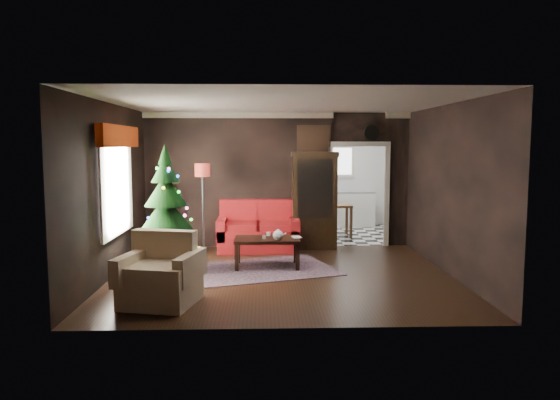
{
  "coord_description": "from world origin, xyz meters",
  "views": [
    {
      "loc": [
        -0.31,
        -8.41,
        2.13
      ],
      "look_at": [
        0.0,
        0.9,
        1.15
      ],
      "focal_mm": 33.63,
      "sensor_mm": 36.0,
      "label": 1
    }
  ],
  "objects_px": {
    "curio_cabinet": "(314,203)",
    "christmas_tree": "(166,210)",
    "coffee_table": "(267,252)",
    "kitchen_table": "(336,220)",
    "loveseat": "(258,226)",
    "wall_clock": "(372,133)",
    "floor_lamp": "(203,212)",
    "armchair": "(160,270)",
    "teapot": "(278,235)"
  },
  "relations": [
    {
      "from": "coffee_table",
      "to": "christmas_tree",
      "type": "bearing_deg",
      "value": -170.93
    },
    {
      "from": "loveseat",
      "to": "christmas_tree",
      "type": "height_order",
      "value": "christmas_tree"
    },
    {
      "from": "coffee_table",
      "to": "wall_clock",
      "type": "height_order",
      "value": "wall_clock"
    },
    {
      "from": "loveseat",
      "to": "teapot",
      "type": "xyz_separation_m",
      "value": [
        0.35,
        -1.68,
        0.11
      ]
    },
    {
      "from": "armchair",
      "to": "wall_clock",
      "type": "distance_m",
      "value": 5.69
    },
    {
      "from": "loveseat",
      "to": "curio_cabinet",
      "type": "height_order",
      "value": "curio_cabinet"
    },
    {
      "from": "floor_lamp",
      "to": "teapot",
      "type": "distance_m",
      "value": 1.96
    },
    {
      "from": "loveseat",
      "to": "curio_cabinet",
      "type": "relative_size",
      "value": 0.89
    },
    {
      "from": "armchair",
      "to": "christmas_tree",
      "type": "bearing_deg",
      "value": 110.58
    },
    {
      "from": "kitchen_table",
      "to": "teapot",
      "type": "bearing_deg",
      "value": -113.55
    },
    {
      "from": "curio_cabinet",
      "to": "coffee_table",
      "type": "xyz_separation_m",
      "value": [
        -0.99,
        -1.68,
        -0.69
      ]
    },
    {
      "from": "coffee_table",
      "to": "wall_clock",
      "type": "distance_m",
      "value": 3.57
    },
    {
      "from": "loveseat",
      "to": "armchair",
      "type": "relative_size",
      "value": 1.75
    },
    {
      "from": "curio_cabinet",
      "to": "coffee_table",
      "type": "bearing_deg",
      "value": -120.43
    },
    {
      "from": "loveseat",
      "to": "coffee_table",
      "type": "distance_m",
      "value": 1.49
    },
    {
      "from": "curio_cabinet",
      "to": "christmas_tree",
      "type": "distance_m",
      "value": 3.31
    },
    {
      "from": "armchair",
      "to": "teapot",
      "type": "distance_m",
      "value": 2.48
    },
    {
      "from": "loveseat",
      "to": "teapot",
      "type": "bearing_deg",
      "value": -78.33
    },
    {
      "from": "wall_clock",
      "to": "kitchen_table",
      "type": "height_order",
      "value": "wall_clock"
    },
    {
      "from": "armchair",
      "to": "wall_clock",
      "type": "bearing_deg",
      "value": 60.39
    },
    {
      "from": "curio_cabinet",
      "to": "wall_clock",
      "type": "height_order",
      "value": "wall_clock"
    },
    {
      "from": "kitchen_table",
      "to": "loveseat",
      "type": "bearing_deg",
      "value": -137.49
    },
    {
      "from": "curio_cabinet",
      "to": "teapot",
      "type": "xyz_separation_m",
      "value": [
        -0.8,
        -1.9,
        -0.34
      ]
    },
    {
      "from": "christmas_tree",
      "to": "wall_clock",
      "type": "distance_m",
      "value": 4.61
    },
    {
      "from": "curio_cabinet",
      "to": "teapot",
      "type": "bearing_deg",
      "value": -112.87
    },
    {
      "from": "loveseat",
      "to": "floor_lamp",
      "type": "relative_size",
      "value": 0.9
    },
    {
      "from": "curio_cabinet",
      "to": "christmas_tree",
      "type": "relative_size",
      "value": 0.92
    },
    {
      "from": "floor_lamp",
      "to": "christmas_tree",
      "type": "xyz_separation_m",
      "value": [
        -0.45,
        -1.38,
        0.22
      ]
    },
    {
      "from": "kitchen_table",
      "to": "christmas_tree",
      "type": "bearing_deg",
      "value": -134.49
    },
    {
      "from": "loveseat",
      "to": "coffee_table",
      "type": "height_order",
      "value": "loveseat"
    },
    {
      "from": "loveseat",
      "to": "wall_clock",
      "type": "height_order",
      "value": "wall_clock"
    },
    {
      "from": "curio_cabinet",
      "to": "armchair",
      "type": "xyz_separation_m",
      "value": [
        -2.43,
        -3.76,
        -0.49
      ]
    },
    {
      "from": "floor_lamp",
      "to": "armchair",
      "type": "distance_m",
      "value": 3.22
    },
    {
      "from": "armchair",
      "to": "teapot",
      "type": "xyz_separation_m",
      "value": [
        1.63,
        1.86,
        0.15
      ]
    },
    {
      "from": "wall_clock",
      "to": "armchair",
      "type": "bearing_deg",
      "value": -132.69
    },
    {
      "from": "curio_cabinet",
      "to": "christmas_tree",
      "type": "xyz_separation_m",
      "value": [
        -2.67,
        -1.95,
        0.1
      ]
    },
    {
      "from": "christmas_tree",
      "to": "kitchen_table",
      "type": "bearing_deg",
      "value": 45.51
    },
    {
      "from": "loveseat",
      "to": "christmas_tree",
      "type": "distance_m",
      "value": 2.37
    },
    {
      "from": "coffee_table",
      "to": "armchair",
      "type": "bearing_deg",
      "value": -124.84
    },
    {
      "from": "floor_lamp",
      "to": "kitchen_table",
      "type": "distance_m",
      "value": 3.52
    },
    {
      "from": "floor_lamp",
      "to": "christmas_tree",
      "type": "height_order",
      "value": "christmas_tree"
    },
    {
      "from": "floor_lamp",
      "to": "kitchen_table",
      "type": "relative_size",
      "value": 2.52
    },
    {
      "from": "coffee_table",
      "to": "kitchen_table",
      "type": "xyz_separation_m",
      "value": [
        1.64,
        3.11,
        0.11
      ]
    },
    {
      "from": "floor_lamp",
      "to": "teapot",
      "type": "height_order",
      "value": "floor_lamp"
    },
    {
      "from": "armchair",
      "to": "kitchen_table",
      "type": "height_order",
      "value": "armchair"
    },
    {
      "from": "teapot",
      "to": "kitchen_table",
      "type": "xyz_separation_m",
      "value": [
        1.45,
        3.33,
        -0.23
      ]
    },
    {
      "from": "curio_cabinet",
      "to": "kitchen_table",
      "type": "xyz_separation_m",
      "value": [
        0.65,
        1.43,
        -0.57
      ]
    },
    {
      "from": "curio_cabinet",
      "to": "armchair",
      "type": "distance_m",
      "value": 4.5
    },
    {
      "from": "teapot",
      "to": "wall_clock",
      "type": "height_order",
      "value": "wall_clock"
    },
    {
      "from": "coffee_table",
      "to": "kitchen_table",
      "type": "bearing_deg",
      "value": 62.24
    }
  ]
}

